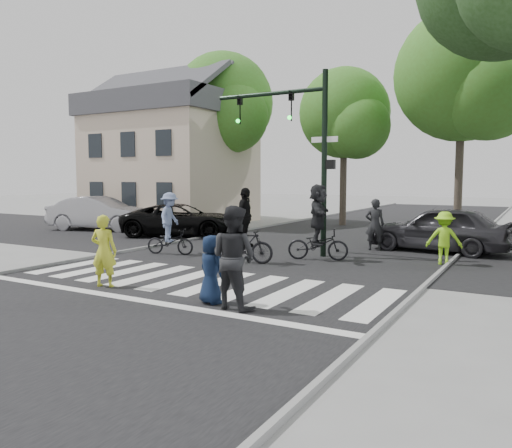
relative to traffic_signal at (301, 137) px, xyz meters
The scene contains 23 objects.
ground 7.33m from the traffic_signal, 93.27° to the right, with size 120.00×120.00×0.00m, color gray.
road_stem 4.09m from the traffic_signal, 106.46° to the right, with size 10.00×70.00×0.01m, color black.
road_cross 4.31m from the traffic_signal, 101.11° to the left, with size 70.00×10.00×0.01m, color black.
curb_left 6.74m from the traffic_signal, 167.50° to the right, with size 0.10×70.00×0.10m, color gray.
curb_right 6.19m from the traffic_signal, 14.31° to the right, with size 0.10×70.00×0.10m, color gray.
crosswalk 6.78m from the traffic_signal, 93.66° to the right, with size 10.00×3.85×0.01m.
traffic_signal is the anchor object (origin of this frame).
bg_tree_0 17.31m from the traffic_signal, 145.17° to the left, with size 5.46×5.20×8.97m.
bg_tree_1 13.26m from the traffic_signal, 134.31° to the left, with size 6.09×5.80×9.80m.
bg_tree_2 10.80m from the traffic_signal, 101.45° to the left, with size 5.04×4.80×8.40m.
bg_tree_3 10.35m from the traffic_signal, 66.46° to the left, with size 6.30×6.00×10.20m.
house 14.17m from the traffic_signal, 146.70° to the left, with size 8.40×8.10×8.82m.
pedestrian_woman 7.70m from the traffic_signal, 105.67° to the right, with size 0.63×0.41×1.72m, color #CCD42F.
pedestrian_child 7.65m from the traffic_signal, 80.20° to the right, with size 0.69×0.45×1.42m, color #0F1C36.
pedestrian_adult 7.72m from the traffic_signal, 75.57° to the right, with size 0.99×0.77×2.04m, color black.
cyclist_left 5.28m from the traffic_signal, 150.48° to the right, with size 1.74×1.19×2.09m.
cyclist_mid 3.84m from the traffic_signal, 107.49° to the right, with size 1.81×1.13×2.28m.
cyclist_right 3.08m from the traffic_signal, 36.64° to the right, with size 1.99×1.84×2.38m.
car_suv 7.78m from the traffic_signal, 161.91° to the left, with size 2.38×5.16×1.43m, color black.
car_silver 12.40m from the traffic_signal, 169.35° to the left, with size 1.75×5.02×1.65m, color #9D9BA0.
car_grey 5.85m from the traffic_signal, 37.35° to the left, with size 1.91×4.74×1.62m, color #2D2D31.
bystander_hivis 5.51m from the traffic_signal, ahead, with size 1.02×0.59×1.58m, color #92E51D.
bystander_dark 4.17m from the traffic_signal, 49.48° to the left, with size 0.67×0.44×1.84m, color black.
Camera 1 is at (7.34, -8.92, 2.59)m, focal length 35.00 mm.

